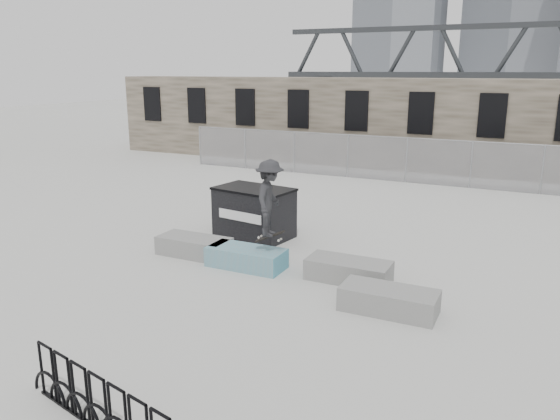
# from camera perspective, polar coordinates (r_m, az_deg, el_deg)

# --- Properties ---
(ground) EXTENTS (120.00, 120.00, 0.00)m
(ground) POSITION_cam_1_polar(r_m,az_deg,el_deg) (13.75, 0.75, -6.56)
(ground) COLOR beige
(ground) RESTS_ON ground
(stone_wall) EXTENTS (36.00, 2.58, 4.50)m
(stone_wall) POSITION_cam_1_polar(r_m,az_deg,el_deg) (28.51, 14.95, 8.63)
(stone_wall) COLOR brown
(stone_wall) RESTS_ON ground
(chainlink_fence) EXTENTS (22.06, 0.06, 2.02)m
(chainlink_fence) POSITION_cam_1_polar(r_m,az_deg,el_deg) (25.03, 13.07, 5.17)
(chainlink_fence) COLOR gray
(chainlink_fence) RESTS_ON ground
(planter_far_left) EXTENTS (2.00, 0.90, 0.51)m
(planter_far_left) POSITION_cam_1_polar(r_m,az_deg,el_deg) (15.11, -8.96, -3.67)
(planter_far_left) COLOR gray
(planter_far_left) RESTS_ON ground
(planter_center_left) EXTENTS (2.00, 0.90, 0.51)m
(planter_center_left) POSITION_cam_1_polar(r_m,az_deg,el_deg) (14.07, -3.54, -4.90)
(planter_center_left) COLOR teal
(planter_center_left) RESTS_ON ground
(planter_center_right) EXTENTS (2.00, 0.90, 0.51)m
(planter_center_right) POSITION_cam_1_polar(r_m,az_deg,el_deg) (13.28, 7.17, -6.19)
(planter_center_right) COLOR gray
(planter_center_right) RESTS_ON ground
(planter_offset) EXTENTS (2.00, 0.90, 0.51)m
(planter_offset) POSITION_cam_1_polar(r_m,az_deg,el_deg) (11.79, 11.30, -9.13)
(planter_offset) COLOR gray
(planter_offset) RESTS_ON ground
(dumpster) EXTENTS (2.47, 1.73, 1.51)m
(dumpster) POSITION_cam_1_polar(r_m,az_deg,el_deg) (16.47, -2.73, -0.22)
(dumpster) COLOR black
(dumpster) RESTS_ON ground
(bike_rack) EXTENTS (4.39, 1.04, 0.90)m
(bike_rack) POSITION_cam_1_polar(r_m,az_deg,el_deg) (8.07, -16.55, -20.12)
(bike_rack) COLOR black
(bike_rack) RESTS_ON ground
(skateboarder) EXTENTS (0.96, 1.36, 2.12)m
(skateboarder) POSITION_cam_1_polar(r_m,az_deg,el_deg) (13.45, -1.09, 1.24)
(skateboarder) COLOR #29292C
(skateboarder) RESTS_ON ground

